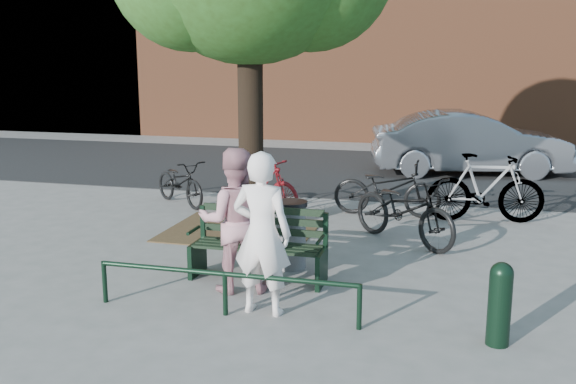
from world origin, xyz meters
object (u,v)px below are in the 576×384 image
(litter_bin, at_px, (291,234))
(bicycle_c, at_px, (387,188))
(parked_car, at_px, (470,143))
(park_bench, at_px, (260,243))
(person_left, at_px, (262,234))
(bollard, at_px, (500,301))
(person_right, at_px, (234,220))

(litter_bin, height_order, bicycle_c, bicycle_c)
(bicycle_c, relative_size, parked_car, 0.41)
(park_bench, relative_size, person_left, 0.95)
(bicycle_c, bearing_deg, bollard, -161.21)
(bollard, height_order, litter_bin, litter_bin)
(bollard, bearing_deg, person_right, 165.56)
(litter_bin, bearing_deg, person_left, -86.60)
(bollard, height_order, bicycle_c, bicycle_c)
(park_bench, relative_size, bollard, 2.02)
(person_left, height_order, bicycle_c, person_left)
(person_left, relative_size, litter_bin, 1.98)
(person_left, distance_m, litter_bin, 1.68)
(park_bench, bearing_deg, bicycle_c, 72.40)
(person_left, bearing_deg, park_bench, -67.73)
(litter_bin, relative_size, bicycle_c, 0.48)
(parked_car, bearing_deg, litter_bin, 151.68)
(person_right, height_order, litter_bin, person_right)
(park_bench, bearing_deg, person_right, -108.14)
(park_bench, distance_m, bollard, 3.17)
(bicycle_c, bearing_deg, parked_car, -16.76)
(litter_bin, xyz_separation_m, bicycle_c, (0.93, 3.30, 0.04))
(person_left, xyz_separation_m, parked_car, (2.32, 9.68, -0.14))
(park_bench, xyz_separation_m, person_left, (0.38, -1.10, 0.44))
(person_left, relative_size, bollard, 2.13)
(park_bench, xyz_separation_m, bicycle_c, (1.21, 3.82, 0.03))
(person_left, distance_m, bollard, 2.57)
(park_bench, relative_size, person_right, 0.98)
(bollard, height_order, parked_car, parked_car)
(person_left, height_order, litter_bin, person_left)
(person_left, distance_m, person_right, 0.80)
(person_right, distance_m, bicycle_c, 4.55)
(person_right, bearing_deg, bollard, 145.06)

